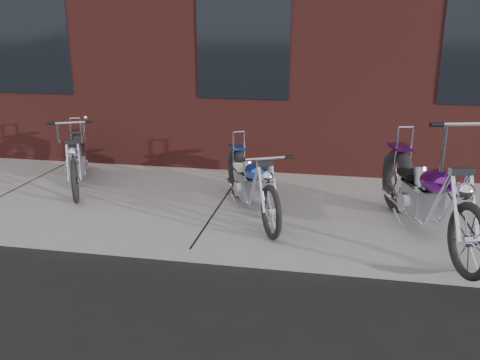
# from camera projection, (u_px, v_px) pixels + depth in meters

# --- Properties ---
(ground) EXTENTS (120.00, 120.00, 0.00)m
(ground) POSITION_uv_depth(u_px,v_px,m) (190.00, 262.00, 5.31)
(ground) COLOR black
(ground) RESTS_ON ground
(sidewalk) EXTENTS (22.00, 3.00, 0.15)m
(sidewalk) POSITION_uv_depth(u_px,v_px,m) (222.00, 207.00, 6.70)
(sidewalk) COLOR #A39B90
(sidewalk) RESTS_ON ground
(chopper_purple) EXTENTS (0.86, 2.44, 1.40)m
(chopper_purple) POSITION_uv_depth(u_px,v_px,m) (426.00, 198.00, 5.45)
(chopper_purple) COLOR black
(chopper_purple) RESTS_ON sidewalk
(chopper_blue) EXTENTS (0.99, 1.92, 0.91)m
(chopper_blue) POSITION_uv_depth(u_px,v_px,m) (251.00, 184.00, 6.17)
(chopper_blue) COLOR black
(chopper_blue) RESTS_ON sidewalk
(chopper_third) EXTENTS (0.98, 1.87, 1.03)m
(chopper_third) POSITION_uv_depth(u_px,v_px,m) (77.00, 161.00, 7.26)
(chopper_third) COLOR black
(chopper_third) RESTS_ON sidewalk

